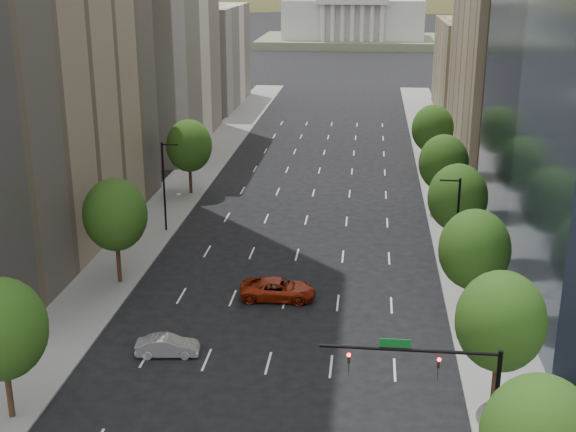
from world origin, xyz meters
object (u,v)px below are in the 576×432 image
(traffic_signal, at_px, (448,381))
(car_red_far, at_px, (278,289))
(car_silver, at_px, (168,346))
(capitol, at_px, (353,18))

(traffic_signal, height_order, car_red_far, traffic_signal)
(traffic_signal, xyz_separation_m, car_red_far, (-11.11, 20.25, -4.34))
(traffic_signal, distance_m, car_silver, 20.75)
(traffic_signal, xyz_separation_m, capitol, (-10.53, 219.71, 3.40))
(traffic_signal, xyz_separation_m, car_silver, (-17.43, 10.34, -4.47))
(car_silver, height_order, car_red_far, car_red_far)
(car_silver, distance_m, car_red_far, 11.75)
(capitol, bearing_deg, traffic_signal, -87.26)
(capitol, distance_m, car_red_far, 199.61)
(traffic_signal, distance_m, car_red_far, 23.50)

